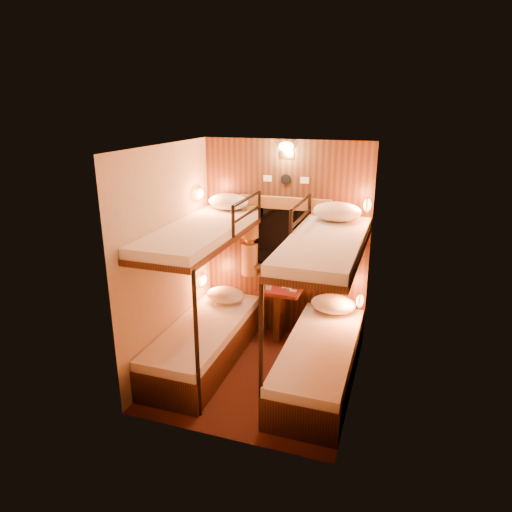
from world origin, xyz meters
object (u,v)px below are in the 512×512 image
(bottle_right, at_px, (289,281))
(bunk_right, at_px, (321,334))
(bunk_left, at_px, (204,316))
(bottle_left, at_px, (269,282))
(table, at_px, (280,307))

(bottle_right, bearing_deg, bunk_right, -56.13)
(bunk_left, relative_size, bottle_left, 7.99)
(bunk_right, xyz_separation_m, table, (-0.65, 0.78, -0.14))
(table, relative_size, bottle_left, 2.75)
(bunk_left, relative_size, bunk_right, 1.00)
(bottle_left, height_order, bottle_right, bottle_right)
(bunk_right, bearing_deg, table, 129.67)
(bunk_left, distance_m, bunk_right, 1.30)
(table, relative_size, bottle_right, 2.67)
(table, bearing_deg, bunk_left, -129.67)
(bottle_left, xyz_separation_m, bottle_right, (0.23, 0.09, 0.00))
(bunk_left, bearing_deg, bottle_left, 54.54)
(bunk_left, height_order, bottle_left, bunk_left)
(bunk_right, bearing_deg, bottle_right, 123.87)
(bunk_right, bearing_deg, bottle_left, 136.87)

